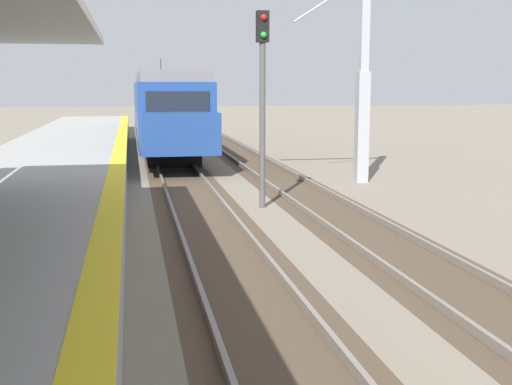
% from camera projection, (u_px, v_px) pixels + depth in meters
% --- Properties ---
extents(track_pair_nearest_platform, '(2.34, 120.00, 0.16)m').
position_uv_depth(track_pair_nearest_platform, '(198.00, 207.00, 17.68)').
color(track_pair_nearest_platform, '#4C3D2D').
rests_on(track_pair_nearest_platform, ground).
extents(track_pair_middle, '(2.34, 120.00, 0.16)m').
position_uv_depth(track_pair_middle, '(319.00, 202.00, 18.31)').
color(track_pair_middle, '#4C3D2D').
rests_on(track_pair_middle, ground).
extents(approaching_train, '(2.93, 19.60, 4.76)m').
position_uv_depth(approaching_train, '(166.00, 108.00, 32.36)').
color(approaching_train, navy).
rests_on(approaching_train, ground).
extents(rail_signal_post, '(0.32, 0.34, 5.20)m').
position_uv_depth(rail_signal_post, '(262.00, 89.00, 17.28)').
color(rail_signal_post, '#4C4C4C').
rests_on(rail_signal_post, ground).
extents(catenary_pylon_far_side, '(5.00, 0.40, 7.50)m').
position_uv_depth(catenary_pylon_far_side, '(355.00, 76.00, 21.88)').
color(catenary_pylon_far_side, '#9EA3A8').
rests_on(catenary_pylon_far_side, ground).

